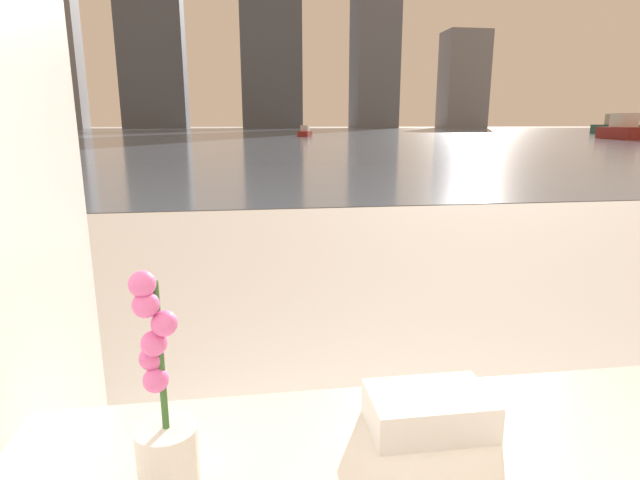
% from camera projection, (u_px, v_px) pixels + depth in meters
% --- Properties ---
extents(potted_orchid, '(0.11, 0.11, 0.40)m').
position_uv_depth(potted_orchid, '(164.00, 421.00, 0.88)').
color(potted_orchid, silver).
rests_on(potted_orchid, bathtub).
extents(towel_stack, '(0.26, 0.16, 0.08)m').
position_uv_depth(towel_stack, '(429.00, 410.00, 1.06)').
color(towel_stack, white).
rests_on(towel_stack, bathtub).
extents(harbor_water, '(180.00, 110.00, 0.01)m').
position_uv_depth(harbor_water, '(250.00, 133.00, 60.13)').
color(harbor_water, slate).
rests_on(harbor_water, ground_plane).
extents(harbor_boat_0, '(1.62, 2.79, 0.99)m').
position_uv_depth(harbor_boat_0, '(305.00, 132.00, 44.79)').
color(harbor_boat_0, maroon).
rests_on(harbor_boat_0, harbor_water).
extents(harbor_boat_1, '(2.20, 5.81, 2.15)m').
position_uv_depth(harbor_boat_1, '(617.00, 127.00, 54.65)').
color(harbor_boat_1, '#335647').
rests_on(harbor_boat_1, harbor_water).
extents(harbor_boat_2, '(2.87, 5.30, 1.89)m').
position_uv_depth(harbor_boat_2, '(623.00, 130.00, 37.24)').
color(harbor_boat_2, maroon).
rests_on(harbor_boat_2, harbor_water).
extents(skyline_tower_1, '(13.43, 8.18, 38.40)m').
position_uv_depth(skyline_tower_1, '(151.00, 37.00, 106.89)').
color(skyline_tower_1, '#4C515B').
rests_on(skyline_tower_1, ground_plane).
extents(skyline_tower_3, '(9.66, 10.44, 53.15)m').
position_uv_depth(skyline_tower_3, '(375.00, 7.00, 112.07)').
color(skyline_tower_3, slate).
rests_on(skyline_tower_3, ground_plane).
extents(skyline_tower_4, '(10.10, 7.89, 22.11)m').
position_uv_depth(skyline_tower_4, '(463.00, 80.00, 118.69)').
color(skyline_tower_4, slate).
rests_on(skyline_tower_4, ground_plane).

